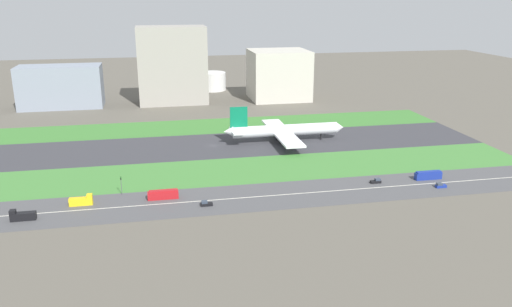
{
  "coord_description": "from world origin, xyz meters",
  "views": [
    {
      "loc": [
        -28.35,
        -254.28,
        75.24
      ],
      "look_at": [
        15.55,
        -36.5,
        6.0
      ],
      "focal_mm": 36.2,
      "sensor_mm": 36.0,
      "label": 1
    }
  ],
  "objects_px": {
    "traffic_light": "(121,184)",
    "hangar_building": "(172,65)",
    "car_1": "(440,186)",
    "fuel_tank_west": "(212,81)",
    "airliner": "(283,130)",
    "bus_1": "(163,195)",
    "car_0": "(376,181)",
    "car_2": "(206,204)",
    "terminal_building": "(61,87)",
    "truck_2": "(22,216)",
    "truck_1": "(82,201)",
    "office_tower": "(279,75)",
    "bus_0": "(428,175)"
  },
  "relations": [
    {
      "from": "airliner",
      "to": "fuel_tank_west",
      "type": "xyz_separation_m",
      "value": [
        -18.39,
        159.0,
        0.97
      ]
    },
    {
      "from": "terminal_building",
      "to": "office_tower",
      "type": "distance_m",
      "value": 152.92
    },
    {
      "from": "truck_2",
      "to": "truck_1",
      "type": "bearing_deg",
      "value": -151.62
    },
    {
      "from": "car_2",
      "to": "traffic_light",
      "type": "height_order",
      "value": "traffic_light"
    },
    {
      "from": "hangar_building",
      "to": "office_tower",
      "type": "bearing_deg",
      "value": 0.0
    },
    {
      "from": "car_1",
      "to": "truck_1",
      "type": "xyz_separation_m",
      "value": [
        -140.0,
        10.0,
        0.75
      ]
    },
    {
      "from": "truck_1",
      "to": "traffic_light",
      "type": "bearing_deg",
      "value": 29.61
    },
    {
      "from": "fuel_tank_west",
      "to": "hangar_building",
      "type": "bearing_deg",
      "value": -126.15
    },
    {
      "from": "car_1",
      "to": "truck_2",
      "type": "xyz_separation_m",
      "value": [
        -158.51,
        -0.0,
        0.75
      ]
    },
    {
      "from": "airliner",
      "to": "car_0",
      "type": "relative_size",
      "value": 14.77
    },
    {
      "from": "bus_1",
      "to": "car_2",
      "type": "height_order",
      "value": "bus_1"
    },
    {
      "from": "car_2",
      "to": "office_tower",
      "type": "relative_size",
      "value": 0.11
    },
    {
      "from": "traffic_light",
      "to": "truck_2",
      "type": "bearing_deg",
      "value": -151.09
    },
    {
      "from": "car_0",
      "to": "terminal_building",
      "type": "distance_m",
      "value": 236.18
    },
    {
      "from": "truck_1",
      "to": "traffic_light",
      "type": "height_order",
      "value": "traffic_light"
    },
    {
      "from": "fuel_tank_west",
      "to": "office_tower",
      "type": "bearing_deg",
      "value": -45.59
    },
    {
      "from": "car_1",
      "to": "terminal_building",
      "type": "bearing_deg",
      "value": -47.93
    },
    {
      "from": "car_1",
      "to": "hangar_building",
      "type": "xyz_separation_m",
      "value": [
        -97.35,
        192.0,
        25.86
      ]
    },
    {
      "from": "bus_0",
      "to": "truck_1",
      "type": "distance_m",
      "value": 140.06
    },
    {
      "from": "office_tower",
      "to": "fuel_tank_west",
      "type": "relative_size",
      "value": 1.91
    },
    {
      "from": "truck_1",
      "to": "hangar_building",
      "type": "distance_m",
      "value": 188.61
    },
    {
      "from": "bus_1",
      "to": "truck_2",
      "type": "distance_m",
      "value": 49.3
    },
    {
      "from": "airliner",
      "to": "car_2",
      "type": "xyz_separation_m",
      "value": [
        -48.84,
        -78.0,
        -5.31
      ]
    },
    {
      "from": "bus_1",
      "to": "fuel_tank_west",
      "type": "distance_m",
      "value": 231.63
    },
    {
      "from": "truck_2",
      "to": "car_1",
      "type": "bearing_deg",
      "value": -180.0
    },
    {
      "from": "terminal_building",
      "to": "fuel_tank_west",
      "type": "xyz_separation_m",
      "value": [
        108.8,
        45.0,
        -7.07
      ]
    },
    {
      "from": "bus_0",
      "to": "car_1",
      "type": "xyz_separation_m",
      "value": [
        -0.06,
        -10.0,
        -0.9
      ]
    },
    {
      "from": "car_0",
      "to": "terminal_building",
      "type": "relative_size",
      "value": 0.08
    },
    {
      "from": "airliner",
      "to": "traffic_light",
      "type": "bearing_deg",
      "value": -143.08
    },
    {
      "from": "traffic_light",
      "to": "terminal_building",
      "type": "height_order",
      "value": "terminal_building"
    },
    {
      "from": "bus_1",
      "to": "car_0",
      "type": "bearing_deg",
      "value": 0.0
    },
    {
      "from": "hangar_building",
      "to": "airliner",
      "type": "bearing_deg",
      "value": -65.79
    },
    {
      "from": "bus_1",
      "to": "fuel_tank_west",
      "type": "bearing_deg",
      "value": 78.6
    },
    {
      "from": "bus_1",
      "to": "car_1",
      "type": "height_order",
      "value": "bus_1"
    },
    {
      "from": "traffic_light",
      "to": "hangar_building",
      "type": "bearing_deg",
      "value": 80.67
    },
    {
      "from": "airliner",
      "to": "bus_1",
      "type": "bearing_deg",
      "value": -133.33
    },
    {
      "from": "car_1",
      "to": "hangar_building",
      "type": "distance_m",
      "value": 216.82
    },
    {
      "from": "car_1",
      "to": "fuel_tank_west",
      "type": "relative_size",
      "value": 0.2
    },
    {
      "from": "car_0",
      "to": "truck_1",
      "type": "relative_size",
      "value": 0.52
    },
    {
      "from": "office_tower",
      "to": "fuel_tank_west",
      "type": "distance_m",
      "value": 63.88
    },
    {
      "from": "car_2",
      "to": "terminal_building",
      "type": "height_order",
      "value": "terminal_building"
    },
    {
      "from": "airliner",
      "to": "truck_2",
      "type": "height_order",
      "value": "airliner"
    },
    {
      "from": "truck_1",
      "to": "terminal_building",
      "type": "bearing_deg",
      "value": 100.36
    },
    {
      "from": "truck_2",
      "to": "office_tower",
      "type": "bearing_deg",
      "value": -125.73
    },
    {
      "from": "bus_0",
      "to": "office_tower",
      "type": "distance_m",
      "value": 183.84
    },
    {
      "from": "car_1",
      "to": "car_0",
      "type": "bearing_deg",
      "value": -23.19
    },
    {
      "from": "airliner",
      "to": "traffic_light",
      "type": "xyz_separation_m",
      "value": [
        -79.85,
        -60.01,
        -1.94
      ]
    },
    {
      "from": "car_1",
      "to": "fuel_tank_west",
      "type": "height_order",
      "value": "fuel_tank_west"
    },
    {
      "from": "airliner",
      "to": "hangar_building",
      "type": "distance_m",
      "value": 126.68
    },
    {
      "from": "bus_1",
      "to": "traffic_light",
      "type": "distance_m",
      "value": 17.79
    }
  ]
}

